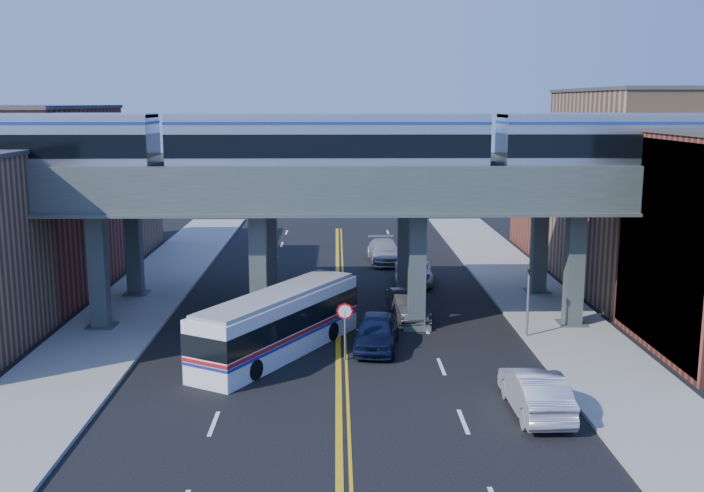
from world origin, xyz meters
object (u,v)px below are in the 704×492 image
at_px(stop_sign, 345,322).
at_px(car_parked_curb, 535,392).
at_px(car_lane_a, 377,332).
at_px(car_lane_c, 414,272).
at_px(car_lane_b, 408,305).
at_px(traffic_signal, 528,293).
at_px(transit_train, 328,145).
at_px(car_lane_d, 385,251).
at_px(transit_bus, 279,324).

bearing_deg(stop_sign, car_parked_curb, -41.67).
bearing_deg(car_parked_curb, stop_sign, -42.71).
bearing_deg(car_lane_a, car_lane_c, 84.56).
xyz_separation_m(car_lane_b, car_parked_curb, (3.55, -13.03, 0.07)).
bearing_deg(traffic_signal, car_lane_a, -169.67).
relative_size(car_lane_a, car_lane_c, 0.94).
xyz_separation_m(traffic_signal, car_parked_curb, (-1.92, -9.22, -1.48)).
height_order(transit_train, car_lane_d, transit_train).
bearing_deg(transit_bus, car_lane_b, -17.82).
distance_m(transit_train, car_lane_b, 9.68).
bearing_deg(car_parked_curb, transit_train, -56.42).
distance_m(stop_sign, car_parked_curb, 9.40).
xyz_separation_m(stop_sign, car_lane_a, (1.50, 1.65, -0.94)).
bearing_deg(traffic_signal, car_parked_curb, -101.74).
relative_size(stop_sign, car_lane_a, 0.55).
distance_m(traffic_signal, transit_bus, 12.12).
bearing_deg(car_lane_d, car_lane_a, -97.75).
bearing_deg(car_parked_curb, traffic_signal, -102.77).
xyz_separation_m(traffic_signal, car_lane_a, (-7.40, -1.35, -1.48)).
bearing_deg(car_lane_d, stop_sign, -101.31).
distance_m(car_lane_c, car_lane_d, 6.71).
bearing_deg(car_lane_b, transit_bus, -144.54).
height_order(transit_train, transit_bus, transit_train).
height_order(transit_train, car_parked_curb, transit_train).
relative_size(transit_bus, car_lane_c, 2.03).
height_order(car_lane_c, car_lane_d, car_lane_d).
relative_size(stop_sign, car_parked_curb, 0.53).
relative_size(transit_train, car_lane_b, 10.45).
distance_m(stop_sign, car_lane_b, 7.69).
distance_m(traffic_signal, car_parked_curb, 9.53).
distance_m(transit_bus, car_lane_c, 16.08).
relative_size(traffic_signal, car_lane_d, 0.74).
bearing_deg(traffic_signal, transit_train, 168.30).
bearing_deg(stop_sign, car_lane_a, 47.75).
bearing_deg(car_lane_b, car_parked_curb, -81.40).
height_order(car_lane_c, car_parked_curb, car_parked_curb).
height_order(stop_sign, transit_bus, transit_bus).
relative_size(stop_sign, car_lane_b, 0.57).
xyz_separation_m(stop_sign, car_parked_curb, (6.98, -6.22, -0.93)).
height_order(transit_train, stop_sign, transit_train).
bearing_deg(transit_train, transit_bus, -119.37).
xyz_separation_m(transit_bus, car_parked_curb, (10.00, -7.20, -0.58)).
bearing_deg(car_lane_b, car_lane_c, 75.72).
xyz_separation_m(stop_sign, car_lane_b, (3.43, 6.81, -1.00)).
distance_m(stop_sign, car_lane_a, 2.42).
height_order(transit_bus, car_lane_d, transit_bus).
distance_m(transit_train, transit_bus, 9.14).
height_order(transit_train, traffic_signal, transit_train).
height_order(car_lane_b, car_lane_c, car_lane_b).
bearing_deg(car_lane_a, car_lane_b, 76.75).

